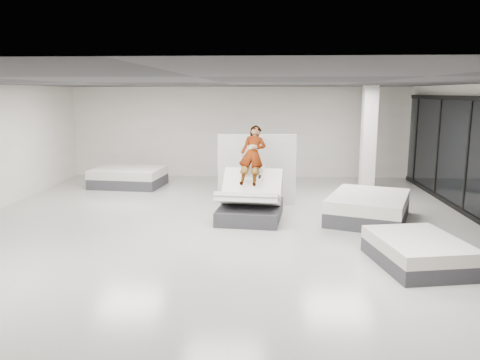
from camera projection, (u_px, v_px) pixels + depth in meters
The scene contains 9 objects.
room at pixel (222, 160), 9.80m from camera, with size 14.00×14.04×3.20m.
hero_bed at pixel (251, 203), 11.22m from camera, with size 1.63×2.06×1.25m.
person at pixel (253, 166), 11.38m from camera, with size 0.59×0.39×1.63m, color slate.
remote at pixel (260, 177), 11.04m from camera, with size 0.05×0.14×0.03m, color black.
divider_panel at pixel (257, 170), 12.57m from camera, with size 2.10×0.10×1.91m, color silver.
flat_bed_right_far at pixel (368, 208), 11.10m from camera, with size 2.37×2.70×0.62m.
flat_bed_right_near at pixel (418, 252), 8.19m from camera, with size 1.67×2.03×0.50m.
flat_bed_left_far at pixel (129, 177), 15.13m from camera, with size 2.32×1.84×0.59m.
column at pixel (368, 140), 14.00m from camera, with size 0.40×0.40×3.20m, color silver.
Camera 1 is at (0.92, -9.67, 3.00)m, focal length 35.00 mm.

